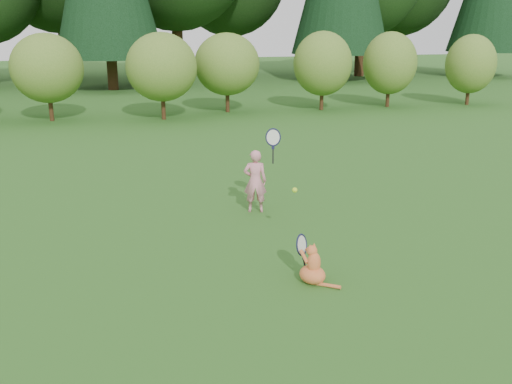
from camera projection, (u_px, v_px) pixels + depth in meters
name	position (u px, v px, depth m)	size (l,w,h in m)	color
ground	(258.00, 261.00, 7.49)	(100.00, 100.00, 0.00)	#1F4914
shrub_row	(148.00, 75.00, 19.08)	(28.00, 3.00, 2.80)	#487123
child	(256.00, 180.00, 9.33)	(0.61, 0.40, 1.56)	pink
cat	(312.00, 263.00, 6.80)	(0.48, 0.71, 0.67)	#D95729
tennis_ball	(295.00, 190.00, 7.96)	(0.07, 0.07, 0.07)	#A9CD18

